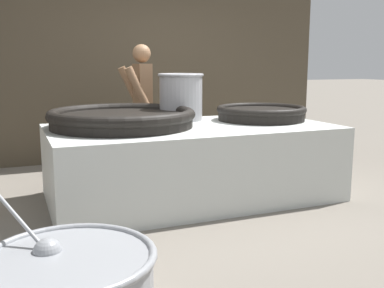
# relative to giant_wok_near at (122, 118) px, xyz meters

# --- Properties ---
(ground_plane) EXTENTS (60.00, 60.00, 0.00)m
(ground_plane) POSITION_rel_giant_wok_near_xyz_m (0.69, -0.18, -0.86)
(ground_plane) COLOR slate
(back_wall) EXTENTS (6.08, 0.24, 4.00)m
(back_wall) POSITION_rel_giant_wok_near_xyz_m (0.69, 2.16, 1.14)
(back_wall) COLOR #4C4233
(back_wall) RESTS_ON ground_plane
(hearth_platform) EXTENTS (2.89, 1.51, 0.76)m
(hearth_platform) POSITION_rel_giant_wok_near_xyz_m (0.69, -0.18, -0.48)
(hearth_platform) COLOR silver
(hearth_platform) RESTS_ON ground_plane
(giant_wok_near) EXTENTS (1.47, 1.47, 0.19)m
(giant_wok_near) POSITION_rel_giant_wok_near_xyz_m (0.00, 0.00, 0.00)
(giant_wok_near) COLOR black
(giant_wok_near) RESTS_ON hearth_platform
(giant_wok_far) EXTENTS (1.00, 1.00, 0.16)m
(giant_wok_far) POSITION_rel_giant_wok_near_xyz_m (1.59, -0.03, -0.01)
(giant_wok_far) COLOR black
(giant_wok_far) RESTS_ON hearth_platform
(stock_pot) EXTENTS (0.51, 0.51, 0.52)m
(stock_pot) POSITION_rel_giant_wok_near_xyz_m (0.75, 0.31, 0.18)
(stock_pot) COLOR #9E9EA3
(stock_pot) RESTS_ON hearth_platform
(cook) EXTENTS (0.39, 0.60, 1.63)m
(cook) POSITION_rel_giant_wok_near_xyz_m (0.50, 1.04, 0.03)
(cook) COLOR #8C6647
(cook) RESTS_ON ground_plane
(prep_bowl_vegetables) EXTENTS (0.97, 1.11, 0.77)m
(prep_bowl_vegetables) POSITION_rel_giant_wok_near_xyz_m (-0.80, -2.02, -0.65)
(prep_bowl_vegetables) COLOR gray
(prep_bowl_vegetables) RESTS_ON ground_plane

